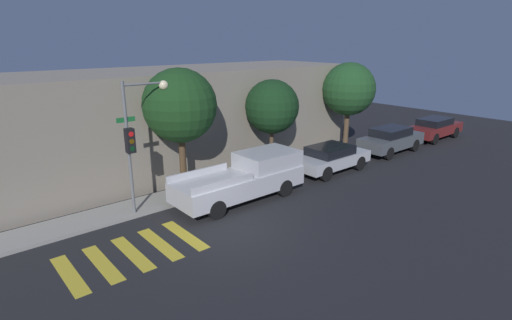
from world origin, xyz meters
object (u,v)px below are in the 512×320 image
object	(u,v)px
tree_midblock	(272,107)
traffic_light_pole	(138,129)
pickup_truck	(246,177)
sedan_middle	(391,139)
sedan_near_corner	(331,157)
tree_near_corner	(180,106)
tree_far_end	(349,89)
sedan_far_end	(435,128)

from	to	relation	value
tree_midblock	traffic_light_pole	bearing A→B (deg)	-173.86
pickup_truck	sedan_middle	world-z (taller)	pickup_truck
pickup_truck	sedan_near_corner	xyz separation A→B (m)	(5.57, -0.00, -0.19)
tree_near_corner	tree_far_end	world-z (taller)	tree_near_corner
sedan_near_corner	sedan_far_end	xyz separation A→B (m)	(10.94, 0.00, 0.04)
pickup_truck	tree_near_corner	bearing A→B (deg)	131.73
tree_midblock	tree_far_end	distance (m)	6.14
sedan_middle	tree_near_corner	distance (m)	13.49
traffic_light_pole	tree_near_corner	distance (m)	2.45
tree_midblock	sedan_middle	bearing A→B (deg)	-14.83
sedan_near_corner	tree_far_end	distance (m)	5.31
sedan_near_corner	tree_midblock	xyz separation A→B (m)	(-2.24, 2.07, 2.59)
tree_far_end	tree_midblock	bearing A→B (deg)	180.00
sedan_far_end	tree_near_corner	xyz separation A→B (m)	(-18.35, 2.07, 3.13)
sedan_middle	tree_midblock	distance (m)	8.45
sedan_middle	tree_midblock	world-z (taller)	tree_midblock
sedan_far_end	pickup_truck	bearing A→B (deg)	-180.00
tree_midblock	tree_far_end	world-z (taller)	tree_far_end
pickup_truck	tree_midblock	bearing A→B (deg)	31.87
pickup_truck	tree_near_corner	size ratio (longest dim) A/B	1.05
tree_far_end	sedan_middle	bearing A→B (deg)	-50.94
sedan_far_end	tree_near_corner	world-z (taller)	tree_near_corner
traffic_light_pole	tree_midblock	distance (m)	7.46
traffic_light_pole	pickup_truck	size ratio (longest dim) A/B	0.89
tree_near_corner	pickup_truck	bearing A→B (deg)	-48.27
sedan_middle	sedan_far_end	size ratio (longest dim) A/B	0.97
traffic_light_pole	sedan_middle	distance (m)	15.49
tree_near_corner	tree_midblock	distance (m)	5.20
sedan_near_corner	tree_near_corner	bearing A→B (deg)	164.42
pickup_truck	sedan_middle	distance (m)	11.13
traffic_light_pole	sedan_near_corner	bearing A→B (deg)	-7.48
sedan_middle	tree_far_end	world-z (taller)	tree_far_end
traffic_light_pole	tree_midblock	world-z (taller)	traffic_light_pole
pickup_truck	tree_far_end	size ratio (longest dim) A/B	1.09
traffic_light_pole	sedan_middle	xyz separation A→B (m)	(15.22, -1.27, -2.57)
tree_near_corner	sedan_far_end	bearing A→B (deg)	-6.42
sedan_near_corner	traffic_light_pole	bearing A→B (deg)	172.52
sedan_far_end	tree_near_corner	size ratio (longest dim) A/B	0.85
sedan_far_end	tree_near_corner	distance (m)	18.73
tree_near_corner	tree_midblock	bearing A→B (deg)	0.00
sedan_near_corner	tree_far_end	world-z (taller)	tree_far_end
sedan_near_corner	tree_midblock	distance (m)	4.00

